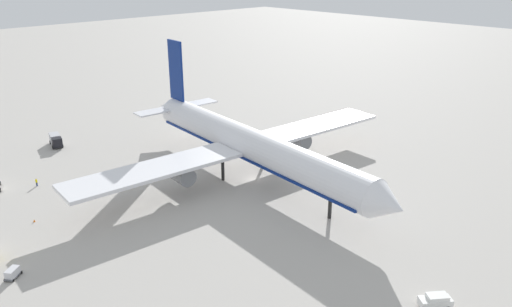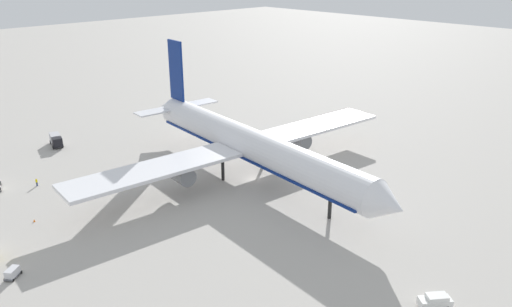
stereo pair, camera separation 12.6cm
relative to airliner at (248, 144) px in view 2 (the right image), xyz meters
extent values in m
plane|color=#ADA8A0|center=(1.29, -0.08, -7.51)|extent=(600.00, 600.00, 0.00)
cylinder|color=white|center=(1.29, -0.08, 0.17)|extent=(65.59, 12.66, 6.91)
cone|color=white|center=(36.53, -3.21, 0.17)|extent=(6.10, 7.23, 6.77)
cone|color=white|center=(-34.64, 3.12, 0.17)|extent=(7.46, 7.15, 6.56)
cube|color=navy|center=(-29.21, 2.63, 11.04)|extent=(6.02, 1.03, 14.85)
cube|color=white|center=(-29.16, 8.74, 1.55)|extent=(5.28, 10.45, 0.36)
cube|color=white|center=(-30.24, -3.38, 1.55)|extent=(5.28, 10.45, 0.36)
cube|color=white|center=(-0.07, 21.47, -0.87)|extent=(12.14, 36.45, 0.70)
cylinder|color=slate|center=(0.45, 16.04, -2.94)|extent=(5.07, 3.85, 3.44)
cube|color=white|center=(-3.85, -21.05, -0.87)|extent=(12.14, 36.45, 0.70)
cylinder|color=slate|center=(-2.38, -15.79, -3.03)|extent=(5.39, 4.06, 3.63)
cylinder|color=black|center=(24.03, -2.10, -5.40)|extent=(0.70, 0.70, 4.22)
cylinder|color=black|center=(-1.48, 5.64, -5.40)|extent=(0.70, 0.70, 4.22)
cylinder|color=black|center=(-2.44, -5.22, -5.40)|extent=(0.70, 0.70, 4.22)
cube|color=navy|center=(1.29, -0.08, -1.73)|extent=(62.96, 12.08, 0.50)
cube|color=black|center=(-45.92, -22.70, -5.92)|extent=(2.49, 2.73, 2.26)
cube|color=#B2B2B7|center=(-49.37, -21.81, -5.92)|extent=(4.54, 3.25, 2.27)
cube|color=black|center=(-45.25, -22.88, -5.36)|extent=(0.56, 1.89, 1.00)
cylinder|color=black|center=(-45.83, -21.54, -7.06)|extent=(0.95, 0.52, 0.90)
cylinder|color=black|center=(-46.40, -23.77, -7.06)|extent=(0.95, 0.52, 0.90)
cylinder|color=black|center=(-49.91, -20.48, -7.06)|extent=(0.95, 0.52, 0.90)
cylinder|color=black|center=(-50.49, -22.71, -7.06)|extent=(0.95, 0.52, 0.90)
cylinder|color=black|center=(-32.77, -40.83, -7.06)|extent=(0.95, 0.56, 0.90)
cylinder|color=black|center=(-29.35, -41.93, -7.06)|extent=(0.95, 0.56, 0.90)
cube|color=white|center=(49.84, -11.70, -6.64)|extent=(4.13, 4.63, 1.10)
cube|color=white|center=(49.98, -11.52, -5.81)|extent=(3.03, 3.25, 0.55)
cylinder|color=black|center=(48.23, -12.30, -7.19)|extent=(0.56, 0.64, 0.64)
cylinder|color=black|center=(49.98, -9.98, -7.19)|extent=(0.56, 0.64, 0.64)
cube|color=#595B60|center=(3.01, -50.76, -7.23)|extent=(2.74, 2.97, 0.15)
cylinder|color=#333338|center=(2.00, -49.46, -7.23)|extent=(0.43, 0.52, 0.08)
cube|color=silver|center=(3.01, -50.76, -6.60)|extent=(2.37, 2.55, 1.12)
cylinder|color=black|center=(1.83, -50.38, -7.31)|extent=(0.34, 0.39, 0.40)
cylinder|color=black|center=(2.94, -49.53, -7.31)|extent=(0.34, 0.39, 0.40)
cylinder|color=black|center=(3.07, -51.99, -7.31)|extent=(0.34, 0.39, 0.40)
cylinder|color=black|center=(4.18, -51.14, -7.31)|extent=(0.34, 0.39, 0.40)
cylinder|color=navy|center=(-27.05, -35.38, -7.09)|extent=(0.44, 0.44, 0.84)
cylinder|color=yellow|center=(-27.05, -35.38, -6.35)|extent=(0.56, 0.56, 0.63)
sphere|color=beige|center=(-27.05, -35.38, -5.92)|extent=(0.23, 0.23, 0.23)
cone|color=orange|center=(-11.91, -41.85, -7.23)|extent=(0.36, 0.36, 0.55)
camera|label=1|loc=(73.59, -68.10, 36.76)|focal=35.17mm
camera|label=2|loc=(73.68, -68.01, 36.76)|focal=35.17mm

